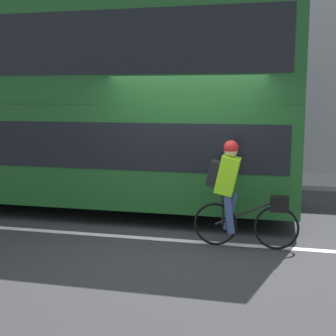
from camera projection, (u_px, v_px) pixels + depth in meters
ground_plane at (177, 243)px, 7.02m from camera, size 80.00×80.00×0.00m
road_center_line at (179, 240)px, 7.13m from camera, size 50.00×0.14×0.01m
sidewalk_curb at (222, 177)px, 12.43m from camera, size 60.00×2.16×0.11m
building_facade at (229, 52)px, 13.11m from camera, size 60.00×0.30×6.81m
bus at (55, 99)px, 9.12m from camera, size 9.29×2.59×3.84m
cyclist_on_bike at (235, 190)px, 6.73m from camera, size 1.52×0.32×1.56m
street_sign_post at (212, 121)px, 12.16m from camera, size 0.36×0.09×2.55m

